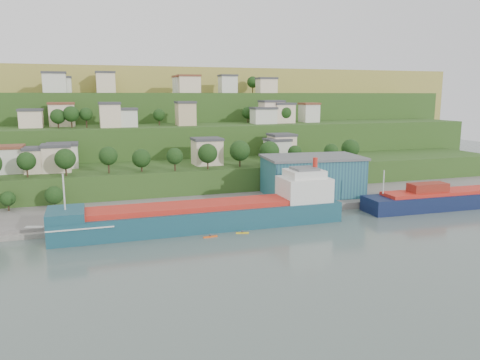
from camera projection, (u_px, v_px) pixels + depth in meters
name	position (u px, v px, depth m)	size (l,w,h in m)	color
ground	(209.00, 239.00, 112.79)	(500.00, 500.00, 0.00)	#4D5D56
quay	(249.00, 207.00, 145.12)	(220.00, 26.00, 4.00)	slate
hillside	(136.00, 155.00, 270.31)	(360.00, 211.42, 96.00)	#284719
cargo_ship_near	(212.00, 216.00, 122.05)	(75.08, 12.16, 19.29)	#164453
cargo_ship_far	(459.00, 198.00, 144.88)	(59.37, 11.77, 16.05)	#0D1739
warehouse	(312.00, 175.00, 151.39)	(32.72, 21.96, 12.80)	navy
dinghy	(35.00, 228.00, 115.57)	(4.44, 1.66, 0.89)	silver
kayak_orange	(210.00, 236.00, 113.86)	(3.59, 0.92, 0.89)	#F05815
kayak_yellow	(242.00, 232.00, 117.04)	(3.27, 1.31, 0.81)	yellow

